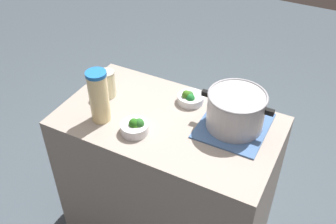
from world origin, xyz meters
The scene contains 7 objects.
counter_slab centered at (0.00, 0.00, 0.47)m, with size 1.08×0.61×0.94m, color gray.
dish_cloth centered at (0.30, 0.10, 0.94)m, with size 0.31×0.35×0.01m, color #46689C.
cooking_pot centered at (0.30, 0.10, 1.04)m, with size 0.34×0.27×0.18m.
lemonade_pitcher centered at (-0.29, -0.14, 1.07)m, with size 0.10×0.10×0.27m.
mason_jar centered at (-0.37, 0.04, 1.01)m, with size 0.08×0.08×0.15m.
broccoli_bowl_front centered at (-0.09, -0.15, 0.97)m, with size 0.13×0.13×0.08m.
broccoli_bowl_center centered at (0.03, 0.18, 0.97)m, with size 0.13×0.13×0.07m.
Camera 1 is at (0.67, -1.29, 2.15)m, focal length 41.81 mm.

